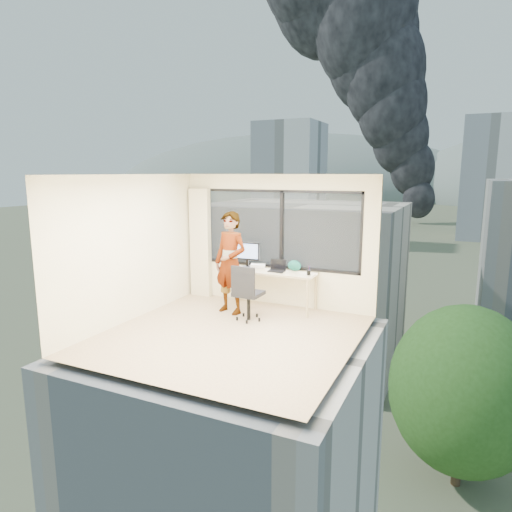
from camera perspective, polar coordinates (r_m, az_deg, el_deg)
The scene contains 25 objects.
floor at distance 7.54m, azimuth -3.27°, elevation -9.91°, with size 4.00×4.00×0.01m, color #CAB483.
ceiling at distance 7.06m, azimuth -3.49°, elevation 10.27°, with size 4.00×4.00×0.01m, color white.
wall_front at distance 5.55m, azimuth -13.25°, elevation -3.63°, with size 4.00×0.01×2.60m, color beige.
wall_left at distance 8.31m, azimuth -15.60°, elevation 0.94°, with size 0.01×4.00×2.60m, color beige.
wall_right at distance 6.49m, azimuth 12.36°, elevation -1.54°, with size 0.01×4.00×2.60m, color beige.
window_wall at distance 8.92m, azimuth 3.02°, elevation 3.41°, with size 3.30×0.16×1.55m, color black, non-canonical shape.
curtain at distance 9.67m, azimuth -7.05°, elevation 1.66°, with size 0.45×0.14×2.30m, color #F5E0C0.
desk at distance 8.85m, azimuth 1.81°, elevation -4.23°, with size 1.80×0.60×0.75m, color tan.
chair at distance 8.09m, azimuth -0.94°, elevation -4.57°, with size 0.53×0.53×1.04m, color black, non-canonical shape.
person at distance 8.44m, azimuth -3.26°, elevation -0.87°, with size 0.70×0.46×1.93m, color #2D2D33.
monitor at distance 9.01m, azimuth -1.11°, elevation 0.18°, with size 0.52×0.11×0.52m, color black, non-canonical shape.
game_console at distance 9.04m, azimuth 0.26°, elevation -1.23°, with size 0.29×0.24×0.07m, color white.
laptop at distance 8.67m, azimuth 2.62°, elevation -1.30°, with size 0.31×0.33×0.20m, color black, non-canonical shape.
cellphone at distance 8.55m, azimuth 3.03°, elevation -2.14°, with size 0.11×0.05×0.01m, color black.
pen_cup at distance 8.43m, azimuth 6.71°, elevation -2.10°, with size 0.07×0.07×0.09m, color black.
handbag at distance 8.75m, azimuth 4.90°, elevation -1.21°, with size 0.27×0.14×0.21m, color #0D4F47.
exterior_ground at distance 127.34m, azimuth 23.31°, elevation 2.21°, with size 400.00×400.00×0.04m, color #515B3D.
near_bldg_a at distance 39.45m, azimuth 6.00°, elevation -3.61°, with size 16.00×12.00×14.00m, color beige.
far_tower_a at distance 108.27m, azimuth 4.32°, elevation 9.16°, with size 14.00×14.00×28.00m, color silver.
far_tower_b at distance 126.30m, azimuth 27.47°, elevation 8.67°, with size 13.00×13.00×30.00m, color silver.
far_tower_d at distance 168.66m, azimuth 2.98°, elevation 8.65°, with size 16.00×14.00×22.00m, color silver.
hill_a at distance 349.15m, azimuth 4.35°, elevation 7.82°, with size 288.00×216.00×90.00m, color slate.
tree_a at distance 36.47m, azimuth -8.99°, elevation -9.82°, with size 7.00×7.00×8.00m, color #29511B, non-canonical shape.
tree_b at distance 27.09m, azimuth 24.69°, elevation -17.07°, with size 7.60×7.60×9.00m, color #29511B, non-canonical shape.
smoke_plume_a at distance 160.94m, azimuth 21.36°, elevation 22.96°, with size 40.00×24.00×90.00m, color black, non-canonical shape.
Camera 1 is at (3.36, -6.21, 2.64)m, focal length 31.54 mm.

